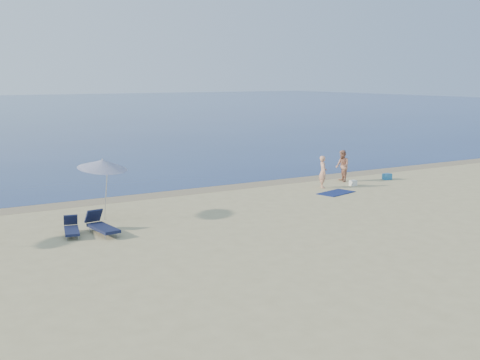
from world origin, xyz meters
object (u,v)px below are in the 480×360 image
person_right (342,166)px  blue_cooler (387,177)px  person_left (323,172)px  umbrella_near (103,164)px

person_right → blue_cooler: size_ratio=3.69×
blue_cooler → person_right: bearing=162.0°
person_left → blue_cooler: 4.66m
blue_cooler → umbrella_near: umbrella_near is taller
person_left → umbrella_near: umbrella_near is taller
umbrella_near → person_right: bearing=-15.9°
person_right → blue_cooler: 2.76m
person_left → umbrella_near: size_ratio=0.63×
blue_cooler → person_left: bearing=-179.3°
person_left → umbrella_near: bearing=120.6°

